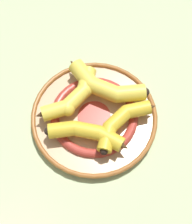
{
  "coord_description": "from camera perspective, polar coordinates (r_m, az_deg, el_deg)",
  "views": [
    {
      "loc": [
        0.31,
        -0.11,
        0.69
      ],
      "look_at": [
        0.03,
        0.0,
        0.03
      ],
      "focal_mm": 50.0,
      "sensor_mm": 36.0,
      "label": 1
    }
  ],
  "objects": [
    {
      "name": "ground_plane",
      "position": [
        0.76,
        -1.08,
        0.47
      ],
      "size": [
        2.8,
        2.8,
        0.0
      ],
      "primitive_type": "plane",
      "color": "#B2C693"
    },
    {
      "name": "banana_d",
      "position": [
        0.69,
        -1.52,
        -3.91
      ],
      "size": [
        0.13,
        0.17,
        0.03
      ],
      "rotation": [
        0.0,
        0.0,
        -2.15
      ],
      "color": "gold",
      "rests_on": "decorative_bowl"
    },
    {
      "name": "banana_c",
      "position": [
        0.7,
        4.74,
        -1.73
      ],
      "size": [
        0.09,
        0.17,
        0.03
      ],
      "rotation": [
        0.0,
        0.0,
        -1.17
      ],
      "color": "gold",
      "rests_on": "decorative_bowl"
    },
    {
      "name": "banana_b",
      "position": [
        0.74,
        1.47,
        4.88
      ],
      "size": [
        0.17,
        0.15,
        0.04
      ],
      "rotation": [
        0.0,
        0.0,
        0.76
      ],
      "color": "yellow",
      "rests_on": "decorative_bowl"
    },
    {
      "name": "decorative_bowl",
      "position": [
        0.74,
        0.0,
        -0.7
      ],
      "size": [
        0.3,
        0.3,
        0.03
      ],
      "color": "tan",
      "rests_on": "ground_plane"
    },
    {
      "name": "banana_a",
      "position": [
        0.73,
        -4.45,
        2.66
      ],
      "size": [
        0.1,
        0.17,
        0.04
      ],
      "rotation": [
        0.0,
        0.0,
        2.03
      ],
      "color": "yellow",
      "rests_on": "decorative_bowl"
    }
  ]
}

